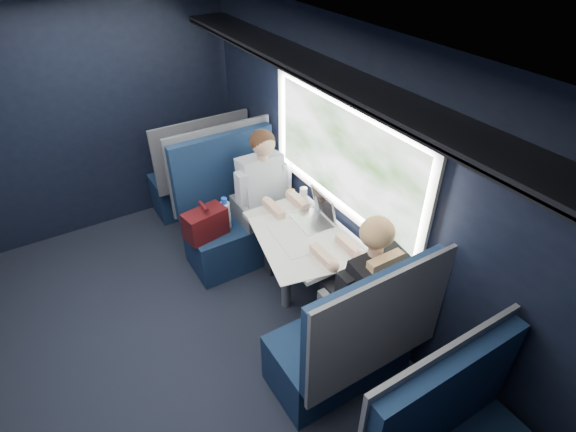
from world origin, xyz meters
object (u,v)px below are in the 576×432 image
seat_bay_far (348,344)px  man (267,192)px  woman (365,283)px  laptop (317,213)px  bottle_small (318,203)px  seat_bay_near (235,218)px  table (302,240)px  cup (304,192)px  seat_row_front (199,177)px

seat_bay_far → man: 1.62m
woman → laptop: woman is taller
seat_bay_far → bottle_small: size_ratio=6.50×
seat_bay_near → laptop: seat_bay_near is taller
man → bottle_small: size_ratio=6.82×
seat_bay_near → woman: (0.27, -1.57, 0.30)m
seat_bay_near → table: bearing=-76.8°
table → seat_bay_far: size_ratio=0.79×
cup → seat_bay_far: bearing=-110.1°
laptop → seat_bay_far: bearing=-111.5°
seat_bay_near → laptop: size_ratio=3.62×
table → bottle_small: bottle_small is taller
man → laptop: man is taller
table → cup: cup is taller
woman → laptop: (0.13, 0.79, 0.08)m
woman → cup: bearing=78.7°
table → seat_row_front: seat_row_front is taller
seat_bay_far → seat_bay_near: bearing=90.7°
woman → seat_bay_near: bearing=99.8°
seat_bay_far → seat_row_front: seat_bay_far is taller
table → seat_row_front: size_ratio=0.86×
cup → laptop: bearing=-106.1°
seat_row_front → table: bearing=-84.2°
table → laptop: size_ratio=2.88×
bottle_small → seat_row_front: bearing=105.8°
seat_row_front → man: size_ratio=0.88×
seat_row_front → bottle_small: size_ratio=5.99×
woman → table: bearing=95.5°
table → man: size_ratio=0.76×
seat_bay_near → cup: (0.50, -0.43, 0.36)m
seat_row_front → woman: size_ratio=0.88×
seat_bay_far → bottle_small: seat_bay_far is taller
seat_row_front → man: 1.17m
seat_bay_near → laptop: bearing=-63.2°
bottle_small → cup: size_ratio=2.27×
laptop → cup: size_ratio=4.07×
laptop → bottle_small: bearing=52.1°
woman → cup: size_ratio=15.48×
seat_bay_near → man: size_ratio=0.95×
man → woman: bearing=-90.0°
cup → man: bearing=131.5°
man → woman: (0.00, -1.41, 0.01)m
seat_bay_far → seat_row_front: size_ratio=1.09×
table → seat_bay_near: (-0.20, 0.87, -0.24)m
table → woman: size_ratio=0.76×
seat_bay_near → seat_row_front: 0.93m
seat_bay_near → cup: bearing=-40.4°
seat_row_front → cup: size_ratio=13.58×
seat_row_front → cup: seat_row_front is taller
seat_bay_near → bottle_small: size_ratio=6.50×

